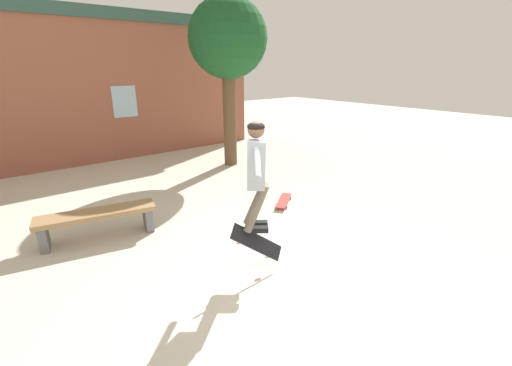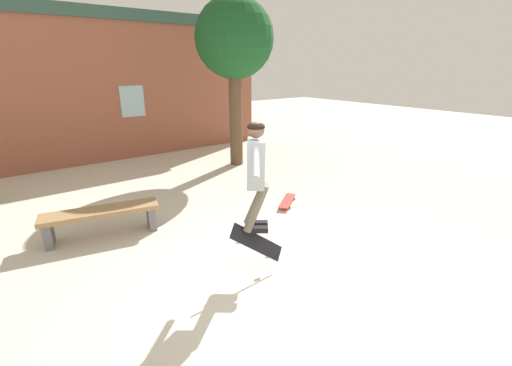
# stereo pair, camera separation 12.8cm
# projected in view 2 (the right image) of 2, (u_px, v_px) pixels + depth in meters

# --- Properties ---
(ground_plane) EXTENTS (40.00, 40.00, 0.00)m
(ground_plane) POSITION_uv_depth(u_px,v_px,m) (301.00, 290.00, 4.38)
(ground_plane) COLOR beige
(building_backdrop) EXTENTS (10.67, 0.52, 5.27)m
(building_backdrop) POSITION_uv_depth(u_px,v_px,m) (103.00, 85.00, 9.75)
(building_backdrop) COLOR #93513D
(building_backdrop) RESTS_ON ground_plane
(tree_right) EXTENTS (2.07, 2.07, 4.43)m
(tree_right) POSITION_uv_depth(u_px,v_px,m) (234.00, 41.00, 8.91)
(tree_right) COLOR brown
(tree_right) RESTS_ON ground_plane
(park_bench) EXTENTS (1.86, 0.82, 0.49)m
(park_bench) POSITION_uv_depth(u_px,v_px,m) (101.00, 216.00, 5.65)
(park_bench) COLOR #99754C
(park_bench) RESTS_ON ground_plane
(skater) EXTENTS (0.90, 1.14, 1.45)m
(skater) POSITION_uv_depth(u_px,v_px,m) (256.00, 168.00, 4.33)
(skater) COLOR #9EA8B2
(skateboard_flipping) EXTENTS (0.81, 0.30, 0.67)m
(skateboard_flipping) POSITION_uv_depth(u_px,v_px,m) (257.00, 243.00, 4.61)
(skateboard_flipping) COLOR black
(skateboard_resting) EXTENTS (0.79, 0.65, 0.08)m
(skateboard_resting) POSITION_uv_depth(u_px,v_px,m) (287.00, 201.00, 7.07)
(skateboard_resting) COLOR red
(skateboard_resting) RESTS_ON ground_plane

